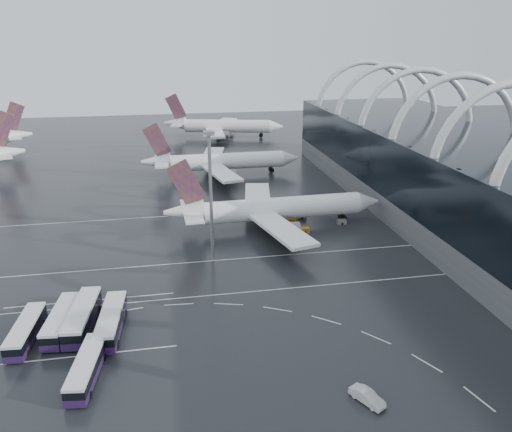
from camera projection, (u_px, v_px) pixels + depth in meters
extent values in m
plane|color=black|center=(230.00, 288.00, 89.40)|extent=(420.00, 420.00, 0.00)
cube|color=#5D6062|center=(479.00, 214.00, 117.47)|extent=(42.00, 160.00, 6.00)
cube|color=black|center=(486.00, 173.00, 114.02)|extent=(42.00, 160.00, 14.00)
torus|color=silver|center=(505.00, 164.00, 101.46)|extent=(33.80, 1.80, 33.80)
torus|color=silver|center=(453.00, 145.00, 119.00)|extent=(33.80, 1.80, 33.80)
torus|color=silver|center=(415.00, 130.00, 136.53)|extent=(33.80, 1.80, 33.80)
torus|color=silver|center=(386.00, 119.00, 154.07)|extent=(33.80, 1.80, 33.80)
torus|color=silver|center=(363.00, 110.00, 171.60)|extent=(33.80, 1.80, 33.80)
cube|color=beige|center=(231.00, 293.00, 87.56)|extent=(120.00, 0.25, 0.01)
cube|color=beige|center=(222.00, 260.00, 100.48)|extent=(120.00, 0.25, 0.01)
cube|color=beige|center=(209.00, 214.00, 126.32)|extent=(120.00, 0.25, 0.01)
cube|color=beige|center=(77.00, 356.00, 70.52)|extent=(28.00, 0.25, 0.01)
cube|color=beige|center=(91.00, 300.00, 85.28)|extent=(28.00, 0.25, 0.01)
cylinder|color=white|center=(283.00, 208.00, 116.61)|extent=(37.34, 6.46, 5.16)
cone|color=white|center=(367.00, 202.00, 120.94)|extent=(5.52, 5.35, 5.16)
cone|color=white|center=(184.00, 212.00, 111.61)|extent=(9.08, 5.47, 5.16)
cube|color=#401761|center=(186.00, 183.00, 109.52)|extent=(8.59, 0.83, 10.95)
cube|color=white|center=(192.00, 211.00, 111.97)|extent=(4.56, 16.16, 0.45)
cube|color=white|center=(281.00, 228.00, 105.87)|extent=(11.43, 23.11, 0.71)
cube|color=white|center=(258.00, 197.00, 126.27)|extent=(10.01, 23.01, 0.71)
cylinder|color=slate|center=(288.00, 229.00, 109.82)|extent=(5.00, 3.20, 3.03)
cylinder|color=slate|center=(271.00, 206.00, 124.51)|extent=(5.00, 3.20, 3.03)
cube|color=black|center=(268.00, 223.00, 117.11)|extent=(10.88, 6.07, 1.96)
cylinder|color=white|center=(227.00, 161.00, 159.36)|extent=(36.08, 5.48, 5.18)
cone|color=white|center=(290.00, 158.00, 163.07)|extent=(5.41, 5.23, 5.18)
cone|color=white|center=(156.00, 162.00, 155.02)|extent=(8.98, 5.26, 5.18)
cube|color=#401761|center=(157.00, 140.00, 152.91)|extent=(8.61, 0.61, 10.99)
cube|color=white|center=(162.00, 161.00, 155.35)|extent=(4.15, 16.12, 0.45)
cube|color=white|center=(221.00, 172.00, 148.61)|extent=(10.93, 23.17, 0.71)
cube|color=white|center=(212.00, 155.00, 169.20)|extent=(10.59, 23.14, 0.71)
cylinder|color=slate|center=(228.00, 174.00, 152.53)|extent=(4.94, 3.08, 3.04)
cylinder|color=slate|center=(222.00, 162.00, 167.35)|extent=(4.94, 3.08, 3.04)
cube|color=black|center=(217.00, 172.00, 159.96)|extent=(10.77, 5.81, 1.97)
cylinder|color=white|center=(227.00, 126.00, 217.77)|extent=(37.28, 14.38, 5.53)
cone|color=white|center=(276.00, 127.00, 216.52)|extent=(6.89, 6.75, 5.53)
cone|color=white|center=(175.00, 123.00, 218.79)|extent=(10.59, 7.68, 5.53)
cube|color=#401761|center=(176.00, 107.00, 216.31)|extent=(9.04, 2.79, 11.71)
cube|color=white|center=(179.00, 123.00, 218.68)|extent=(8.33, 17.68, 0.48)
cube|color=white|center=(215.00, 132.00, 207.02)|extent=(7.53, 24.05, 0.76)
cube|color=white|center=(222.00, 123.00, 229.34)|extent=(16.47, 24.33, 0.76)
cylinder|color=slate|center=(223.00, 135.00, 210.57)|extent=(5.87, 4.42, 3.24)
cylinder|color=slate|center=(228.00, 128.00, 226.65)|extent=(5.87, 4.42, 3.24)
cube|color=black|center=(219.00, 135.00, 219.30)|extent=(12.58, 8.70, 2.10)
cone|color=white|center=(8.00, 152.00, 162.78)|extent=(11.93, 9.41, 6.06)
cube|color=#401761|center=(0.00, 129.00, 159.60)|extent=(9.62, 4.20, 12.84)
cube|color=white|center=(1.00, 153.00, 161.75)|extent=(11.15, 19.24, 0.52)
cone|color=white|center=(19.00, 135.00, 193.39)|extent=(10.88, 8.36, 5.57)
cube|color=#401761|center=(13.00, 117.00, 190.50)|extent=(8.95, 3.51, 11.81)
cube|color=white|center=(14.00, 135.00, 192.51)|extent=(9.64, 17.76, 0.48)
cube|color=#2A1441|center=(27.00, 336.00, 73.91)|extent=(3.57, 12.34, 1.03)
cube|color=black|center=(25.00, 329.00, 73.52)|extent=(3.60, 12.10, 1.22)
cube|color=silver|center=(25.00, 324.00, 73.24)|extent=(3.57, 12.34, 0.42)
cylinder|color=black|center=(28.00, 353.00, 70.54)|extent=(0.39, 0.96, 0.94)
cylinder|color=black|center=(9.00, 354.00, 70.27)|extent=(0.39, 0.96, 0.94)
cylinder|color=black|center=(44.00, 323.00, 77.81)|extent=(0.39, 0.96, 0.94)
cylinder|color=black|center=(26.00, 324.00, 77.54)|extent=(0.39, 0.96, 0.94)
cube|color=#2A1441|center=(62.00, 325.00, 76.51)|extent=(4.10, 12.88, 1.07)
cube|color=black|center=(61.00, 318.00, 76.11)|extent=(4.13, 12.63, 1.27)
cube|color=silver|center=(60.00, 314.00, 75.82)|extent=(4.10, 12.88, 0.44)
cylinder|color=black|center=(64.00, 342.00, 72.96)|extent=(0.44, 1.00, 0.97)
cylinder|color=black|center=(45.00, 343.00, 72.76)|extent=(0.44, 1.00, 0.97)
cylinder|color=black|center=(78.00, 313.00, 80.54)|extent=(0.44, 1.00, 0.97)
cylinder|color=black|center=(61.00, 314.00, 80.33)|extent=(0.44, 1.00, 0.97)
cube|color=#2A1441|center=(83.00, 322.00, 77.22)|extent=(4.38, 14.03, 1.17)
cube|color=black|center=(82.00, 315.00, 76.78)|extent=(4.41, 13.76, 1.38)
cube|color=silver|center=(81.00, 309.00, 76.46)|extent=(4.38, 14.03, 0.48)
cylinder|color=black|center=(87.00, 340.00, 73.36)|extent=(0.47, 1.09, 1.06)
cylinder|color=black|center=(66.00, 341.00, 73.12)|extent=(0.47, 1.09, 1.06)
cylinder|color=black|center=(99.00, 309.00, 81.62)|extent=(0.47, 1.09, 1.06)
cylinder|color=black|center=(81.00, 310.00, 81.38)|extent=(0.47, 1.09, 1.06)
cube|color=#2A1441|center=(112.00, 326.00, 76.18)|extent=(3.95, 13.59, 1.13)
cube|color=black|center=(111.00, 319.00, 75.75)|extent=(3.99, 13.32, 1.34)
cube|color=silver|center=(110.00, 314.00, 75.44)|extent=(3.95, 13.59, 0.46)
cylinder|color=black|center=(117.00, 344.00, 72.47)|extent=(0.43, 1.05, 1.03)
cylinder|color=black|center=(97.00, 345.00, 72.17)|extent=(0.43, 1.05, 1.03)
cylinder|color=black|center=(125.00, 313.00, 80.47)|extent=(0.43, 1.05, 1.03)
cylinder|color=black|center=(107.00, 314.00, 80.17)|extent=(0.43, 1.05, 1.03)
cube|color=#2A1441|center=(87.00, 373.00, 65.80)|extent=(4.23, 12.42, 1.03)
cube|color=black|center=(86.00, 366.00, 65.42)|extent=(4.26, 12.18, 1.22)
cube|color=silver|center=(86.00, 360.00, 65.13)|extent=(4.23, 12.42, 0.42)
cylinder|color=black|center=(90.00, 395.00, 62.35)|extent=(0.44, 0.97, 0.94)
cylinder|color=black|center=(69.00, 396.00, 62.21)|extent=(0.44, 0.97, 0.94)
cylinder|color=black|center=(104.00, 357.00, 69.65)|extent=(0.44, 0.97, 0.94)
cylinder|color=black|center=(86.00, 357.00, 69.51)|extent=(0.44, 0.97, 0.94)
imported|color=silver|center=(367.00, 397.00, 61.55)|extent=(3.80, 4.99, 1.58)
cylinder|color=gray|center=(211.00, 200.00, 96.09)|extent=(0.64, 0.64, 25.48)
cube|color=gray|center=(209.00, 133.00, 91.61)|extent=(2.00, 2.00, 0.73)
cube|color=silver|center=(209.00, 134.00, 91.70)|extent=(1.82, 1.82, 0.36)
cube|color=#A96F16|center=(305.00, 230.00, 114.23)|extent=(2.09, 1.23, 1.14)
cube|color=slate|center=(301.00, 215.00, 123.08)|extent=(2.48, 1.46, 1.35)
cube|color=slate|center=(342.00, 222.00, 119.30)|extent=(2.14, 1.26, 1.16)
cube|color=#A96F16|center=(292.00, 221.00, 119.34)|extent=(2.42, 1.43, 1.32)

